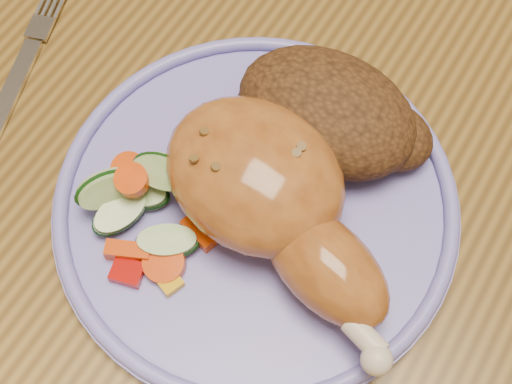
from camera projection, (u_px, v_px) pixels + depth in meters
ground at (303, 365)px, 1.17m from camera, size 4.00×4.00×0.00m
dining_table at (351, 181)px, 0.57m from camera, size 0.90×1.40×0.75m
plate at (256, 206)px, 0.47m from camera, size 0.26×0.26×0.01m
plate_rim at (256, 199)px, 0.46m from camera, size 0.26×0.26×0.01m
chicken_leg at (271, 196)px, 0.43m from camera, size 0.19×0.13×0.06m
rice_pilaf at (330, 114)px, 0.47m from camera, size 0.13×0.09×0.05m
vegetable_pile at (141, 207)px, 0.45m from camera, size 0.10×0.09×0.05m
fork at (18, 76)px, 0.51m from camera, size 0.06×0.16×0.00m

